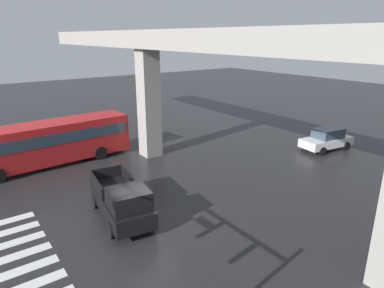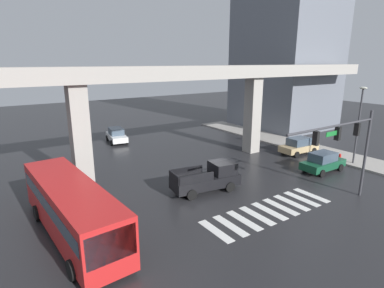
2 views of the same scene
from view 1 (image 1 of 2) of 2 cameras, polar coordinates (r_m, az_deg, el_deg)
name	(u,v)px [view 1 (image 1 of 2)]	position (r m, az deg, el deg)	size (l,w,h in m)	color
ground_plane	(147,226)	(16.77, -7.60, -13.51)	(120.00, 120.00, 0.00)	#232326
crosswalk_stripes	(21,271)	(15.46, -26.93, -18.51)	(9.35, 2.80, 0.01)	silver
elevated_overpass	(233,57)	(17.38, 6.91, 14.43)	(52.30, 2.12, 9.04)	#9E9991
pickup_truck	(122,201)	(17.02, -11.69, -9.44)	(5.31, 2.61, 2.08)	black
city_bus	(51,140)	(25.47, -22.68, 0.55)	(3.31, 10.94, 2.99)	red
sedan_white	(327,139)	(28.86, 21.77, 0.77)	(2.42, 4.51, 1.72)	silver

